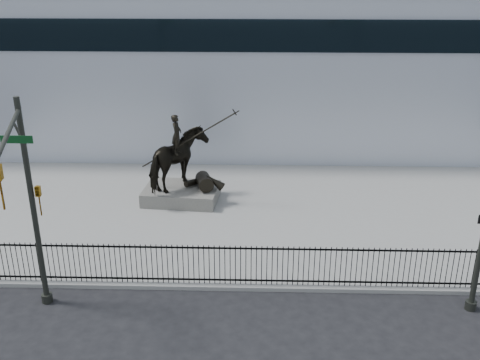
{
  "coord_description": "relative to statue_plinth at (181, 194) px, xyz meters",
  "views": [
    {
      "loc": [
        -0.08,
        -15.43,
        10.88
      ],
      "look_at": [
        -0.72,
        6.0,
        2.11
      ],
      "focal_mm": 42.0,
      "sensor_mm": 36.0,
      "label": 1
    }
  ],
  "objects": [
    {
      "name": "traffic_signal_left",
      "position": [
        -3.24,
        -8.88,
        3.57
      ],
      "size": [
        1.52,
        4.84,
        7.0
      ],
      "color": "#262923",
      "rests_on": "ground"
    },
    {
      "name": "equestrian_statue",
      "position": [
        0.06,
        -0.01,
        1.63
      ],
      "size": [
        4.28,
        2.85,
        3.64
      ],
      "rotation": [
        0.0,
        0.0,
        -0.09
      ],
      "color": "black",
      "rests_on": "statue_plinth"
    },
    {
      "name": "ground",
      "position": [
        3.51,
        -8.26,
        -0.46
      ],
      "size": [
        120.0,
        120.0,
        0.0
      ],
      "primitive_type": "plane",
      "color": "black",
      "rests_on": "ground"
    },
    {
      "name": "picket_fence",
      "position": [
        3.51,
        -7.01,
        0.44
      ],
      "size": [
        22.1,
        0.1,
        1.5
      ],
      "color": "black",
      "rests_on": "plaza"
    },
    {
      "name": "plaza",
      "position": [
        3.51,
        -1.26,
        -0.39
      ],
      "size": [
        30.0,
        12.0,
        0.15
      ],
      "primitive_type": "cube",
      "color": "gray",
      "rests_on": "ground"
    },
    {
      "name": "statue_plinth",
      "position": [
        0.0,
        0.0,
        0.0
      ],
      "size": [
        3.55,
        2.61,
        0.63
      ],
      "primitive_type": "cube",
      "rotation": [
        0.0,
        0.0,
        -0.09
      ],
      "color": "#57544F",
      "rests_on": "plaza"
    },
    {
      "name": "building",
      "position": [
        3.51,
        11.74,
        4.04
      ],
      "size": [
        44.0,
        14.0,
        9.0
      ],
      "primitive_type": "cube",
      "color": "#AFB5BF",
      "rests_on": "ground"
    }
  ]
}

